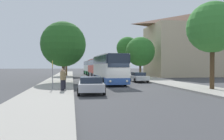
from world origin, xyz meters
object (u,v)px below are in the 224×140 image
parked_car_left_curb (91,84)px  tree_right_near (140,52)px  bus_front (109,69)px  tree_left_near (66,49)px  pedestrian_waiting_near (64,79)px  bus_middle (97,68)px  bus_stop_sign (53,71)px  tree_right_far (127,48)px  pedestrian_waiting_far (62,79)px  tree_right_mid (212,27)px  bus_rear (90,67)px  tree_left_far (63,44)px  parked_car_right_near (139,77)px

parked_car_left_curb → tree_right_near: (10.86, 20.75, 4.12)m
bus_front → parked_car_left_curb: bearing=-110.2°
tree_left_near → pedestrian_waiting_near: bearing=-88.9°
bus_middle → tree_right_near: tree_right_near is taller
bus_stop_sign → tree_right_far: bearing=64.0°
tree_right_far → tree_right_near: bearing=-93.1°
pedestrian_waiting_far → tree_right_near: 23.94m
bus_front → tree_right_mid: (7.98, -9.27, 3.83)m
bus_rear → tree_left_far: tree_left_far is taller
pedestrian_waiting_near → tree_left_far: size_ratio=0.22×
tree_right_near → pedestrian_waiting_far: bearing=-123.9°
bus_middle → tree_right_mid: bearing=-71.5°
pedestrian_waiting_far → bus_middle: bearing=-70.4°
bus_stop_sign → bus_front: bearing=46.9°
tree_left_near → tree_right_far: size_ratio=0.95×
bus_stop_sign → pedestrian_waiting_near: size_ratio=1.49×
pedestrian_waiting_near → tree_right_far: bearing=98.8°
pedestrian_waiting_near → tree_left_far: bearing=125.6°
parked_car_left_curb → tree_left_far: (-2.63, 11.30, 4.33)m
bus_middle → tree_left_near: tree_left_near is taller
tree_left_far → tree_right_near: (13.49, 9.46, -0.21)m
parked_car_left_curb → tree_right_mid: bearing=3.1°
parked_car_right_near → pedestrian_waiting_near: 13.30m
bus_stop_sign → tree_right_near: (14.12, 18.22, 3.09)m
bus_front → tree_left_far: 6.80m
bus_rear → tree_right_mid: size_ratio=1.49×
bus_front → pedestrian_waiting_near: 8.78m
parked_car_left_curb → pedestrian_waiting_far: pedestrian_waiting_far is taller
tree_right_near → parked_car_left_curb: bearing=-117.6°
pedestrian_waiting_near → tree_right_mid: size_ratio=0.22×
pedestrian_waiting_near → pedestrian_waiting_far: bearing=-62.0°
bus_front → parked_car_right_near: bus_front is taller
bus_front → parked_car_right_near: 5.10m
bus_stop_sign → pedestrian_waiting_near: (1.03, -0.24, -0.73)m
bus_rear → pedestrian_waiting_near: (-5.19, -34.02, -0.81)m
pedestrian_waiting_far → tree_left_far: tree_left_far is taller
pedestrian_waiting_far → tree_right_mid: tree_right_mid is taller
pedestrian_waiting_near → tree_right_near: (13.09, 18.46, 3.82)m
pedestrian_waiting_far → parked_car_left_curb: bearing=-172.1°
parked_car_left_curb → tree_left_far: bearing=106.2°
bus_front → tree_right_near: size_ratio=1.42×
bus_front → tree_right_far: tree_right_far is taller
pedestrian_waiting_far → tree_right_mid: 14.17m
bus_rear → pedestrian_waiting_near: size_ratio=6.78×
tree_left_far → parked_car_right_near: bearing=-0.1°
bus_middle → parked_car_right_near: bearing=-69.3°
pedestrian_waiting_near → tree_right_far: tree_right_far is taller
bus_front → bus_rear: (-0.08, 27.05, -0.06)m
parked_car_left_curb → pedestrian_waiting_near: 3.22m
pedestrian_waiting_far → tree_left_near: tree_left_near is taller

